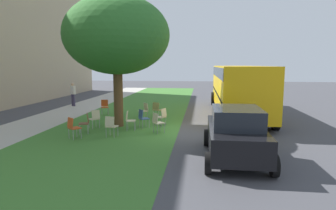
{
  "coord_description": "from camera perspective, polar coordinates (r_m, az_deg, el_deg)",
  "views": [
    {
      "loc": [
        -12.53,
        -0.78,
        2.95
      ],
      "look_at": [
        1.6,
        0.87,
        0.96
      ],
      "focal_mm": 30.79,
      "sensor_mm": 36.0,
      "label": 1
    }
  ],
  "objects": [
    {
      "name": "pedestrian_0",
      "position": [
        21.78,
        -18.3,
        2.22
      ],
      "size": [
        0.32,
        0.41,
        1.69
      ],
      "color": "#3F3851",
      "rests_on": "ground"
    },
    {
      "name": "chair_5",
      "position": [
        13.12,
        -7.65,
        -2.79
      ],
      "size": [
        0.47,
        0.47,
        0.88
      ],
      "color": "beige",
      "rests_on": "ground"
    },
    {
      "name": "street_tree",
      "position": [
        13.96,
        -10.09,
        13.37
      ],
      "size": [
        4.93,
        4.93,
        6.14
      ],
      "color": "brown",
      "rests_on": "ground"
    },
    {
      "name": "chair_7",
      "position": [
        12.1,
        -18.3,
        -4.04
      ],
      "size": [
        0.58,
        0.58,
        0.88
      ],
      "color": "#C64C1E",
      "rests_on": "ground"
    },
    {
      "name": "chair_3",
      "position": [
        15.83,
        -4.74,
        -0.91
      ],
      "size": [
        0.59,
        0.59,
        0.88
      ],
      "color": "beige",
      "rests_on": "ground"
    },
    {
      "name": "chair_8",
      "position": [
        17.64,
        -12.41,
        -0.16
      ],
      "size": [
        0.55,
        0.54,
        0.88
      ],
      "color": "#C64C1E",
      "rests_on": "ground"
    },
    {
      "name": "chair_2",
      "position": [
        12.93,
        -16.03,
        -3.19
      ],
      "size": [
        0.53,
        0.54,
        0.88
      ],
      "color": "brown",
      "rests_on": "ground"
    },
    {
      "name": "sidewalk_strip",
      "position": [
        15.36,
        -26.62,
        -3.95
      ],
      "size": [
        48.0,
        2.8,
        0.01
      ],
      "primitive_type": "cube",
      "color": "#ADA89E",
      "rests_on": "ground"
    },
    {
      "name": "parked_car",
      "position": [
        9.27,
        13.22,
        -5.43
      ],
      "size": [
        3.7,
        1.92,
        1.65
      ],
      "color": "black",
      "rests_on": "ground"
    },
    {
      "name": "ground",
      "position": [
        12.9,
        3.03,
        -5.27
      ],
      "size": [
        80.0,
        80.0,
        0.0
      ],
      "primitive_type": "plane",
      "color": "#424247"
    },
    {
      "name": "chair_4",
      "position": [
        12.01,
        -11.23,
        -3.87
      ],
      "size": [
        0.49,
        0.49,
        0.88
      ],
      "color": "beige",
      "rests_on": "ground"
    },
    {
      "name": "grass_verge",
      "position": [
        13.48,
        -10.72,
        -4.81
      ],
      "size": [
        48.0,
        6.0,
        0.01
      ],
      "primitive_type": "cube",
      "color": "#3D752D",
      "rests_on": "ground"
    },
    {
      "name": "chair_6",
      "position": [
        13.57,
        -5.0,
        -2.39
      ],
      "size": [
        0.58,
        0.58,
        0.88
      ],
      "color": "#335184",
      "rests_on": "ground"
    },
    {
      "name": "chair_10",
      "position": [
        12.52,
        -2.12,
        -3.24
      ],
      "size": [
        0.58,
        0.59,
        0.88
      ],
      "color": "beige",
      "rests_on": "ground"
    },
    {
      "name": "chair_0",
      "position": [
        16.09,
        -2.25,
        -0.74
      ],
      "size": [
        0.54,
        0.53,
        0.88
      ],
      "color": "olive",
      "rests_on": "ground"
    },
    {
      "name": "chair_1",
      "position": [
        13.83,
        -14.29,
        -2.42
      ],
      "size": [
        0.59,
        0.59,
        0.88
      ],
      "color": "beige",
      "rests_on": "ground"
    },
    {
      "name": "school_bus",
      "position": [
        17.56,
        13.63,
        3.84
      ],
      "size": [
        10.4,
        2.8,
        2.88
      ],
      "color": "yellow",
      "rests_on": "ground"
    },
    {
      "name": "chair_9",
      "position": [
        13.87,
        -1.2,
        -2.14
      ],
      "size": [
        0.55,
        0.56,
        0.88
      ],
      "color": "beige",
      "rests_on": "ground"
    }
  ]
}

